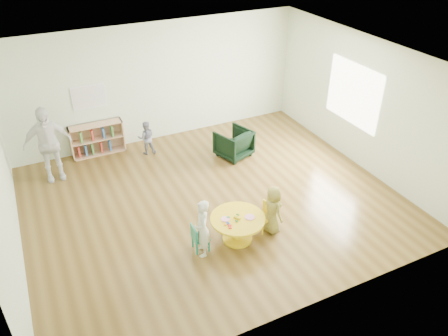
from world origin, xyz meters
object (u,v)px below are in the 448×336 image
(toddler, at_px, (146,138))
(child_left, at_px, (202,229))
(adult_caretaker, at_px, (48,144))
(kid_chair_left, at_px, (198,237))
(child_right, at_px, (273,210))
(activity_table, at_px, (238,224))
(armchair, at_px, (234,143))
(kid_chair_right, at_px, (265,216))
(bookshelf, at_px, (97,139))

(toddler, bearing_deg, child_left, 99.07)
(toddler, relative_size, adult_caretaker, 0.49)
(kid_chair_left, bearing_deg, child_right, 88.31)
(child_right, bearing_deg, adult_caretaker, 38.64)
(activity_table, distance_m, armchair, 2.89)
(toddler, bearing_deg, adult_caretaker, 16.48)
(kid_chair_right, bearing_deg, adult_caretaker, 29.98)
(armchair, bearing_deg, child_left, 34.74)
(toddler, xyz_separation_m, adult_caretaker, (-2.09, -0.17, 0.41))
(armchair, xyz_separation_m, child_right, (-0.59, -2.66, 0.14))
(activity_table, bearing_deg, toddler, 97.88)
(kid_chair_right, relative_size, adult_caretaker, 0.32)
(armchair, height_order, toddler, toddler)
(kid_chair_left, bearing_deg, activity_table, 88.40)
(kid_chair_right, xyz_separation_m, child_left, (-1.25, -0.11, 0.24))
(adult_caretaker, bearing_deg, activity_table, -53.16)
(armchair, distance_m, toddler, 2.01)
(bookshelf, relative_size, child_right, 1.31)
(adult_caretaker, bearing_deg, child_left, -61.49)
(adult_caretaker, bearing_deg, bookshelf, 32.46)
(bookshelf, bearing_deg, toddler, -26.32)
(activity_table, xyz_separation_m, kid_chair_right, (0.57, 0.06, -0.04))
(activity_table, bearing_deg, child_right, -4.29)
(bookshelf, distance_m, adult_caretaker, 1.33)
(child_left, xyz_separation_m, child_right, (1.34, 0.01, -0.06))
(activity_table, distance_m, toddler, 3.63)
(activity_table, relative_size, child_right, 1.02)
(activity_table, relative_size, adult_caretaker, 0.58)
(bookshelf, bearing_deg, adult_caretaker, -147.35)
(child_right, distance_m, adult_caretaker, 4.77)
(child_left, bearing_deg, bookshelf, -153.75)
(bookshelf, height_order, child_left, child_left)
(armchair, distance_m, adult_caretaker, 3.95)
(child_left, relative_size, toddler, 1.30)
(child_right, bearing_deg, kid_chair_right, 34.94)
(kid_chair_right, relative_size, toddler, 0.65)
(kid_chair_right, relative_size, armchair, 0.74)
(kid_chair_left, bearing_deg, armchair, 145.07)
(toddler, bearing_deg, armchair, 162.50)
(armchair, xyz_separation_m, toddler, (-1.75, 0.98, 0.08))
(armchair, height_order, child_left, child_left)
(kid_chair_left, distance_m, armchair, 3.22)
(kid_chair_right, bearing_deg, child_left, 82.03)
(toddler, bearing_deg, kid_chair_right, 118.75)
(activity_table, bearing_deg, child_left, -175.10)
(kid_chair_left, bearing_deg, bookshelf, -166.05)
(toddler, bearing_deg, bookshelf, -14.43)
(kid_chair_left, distance_m, bookshelf, 4.14)
(toddler, bearing_deg, child_right, 119.54)
(kid_chair_right, distance_m, bookshelf, 4.56)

